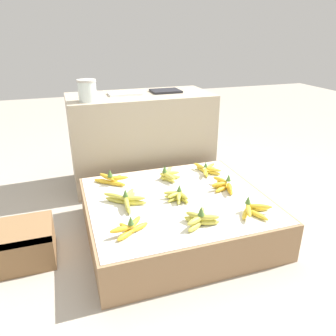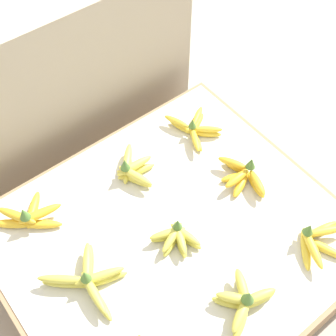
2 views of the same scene
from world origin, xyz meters
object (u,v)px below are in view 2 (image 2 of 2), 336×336
at_px(banana_bunch_back_left, 28,217).
at_px(banana_bunch_back_midright, 195,129).
at_px(banana_bunch_front_midleft, 244,301).
at_px(banana_bunch_middle_midleft, 176,236).
at_px(banana_bunch_middle_left, 87,280).
at_px(banana_bunch_front_midright, 317,240).
at_px(banana_bunch_back_midleft, 132,169).
at_px(banana_bunch_middle_midright, 243,176).

height_order(banana_bunch_back_left, banana_bunch_back_midright, banana_bunch_back_left).
height_order(banana_bunch_front_midleft, banana_bunch_middle_midleft, banana_bunch_front_midleft).
bearing_deg(banana_bunch_front_midleft, banana_bunch_middle_left, 133.65).
bearing_deg(banana_bunch_back_left, banana_bunch_middle_midleft, -46.32).
height_order(banana_bunch_front_midleft, banana_bunch_back_midright, banana_bunch_front_midleft).
xyz_separation_m(banana_bunch_front_midright, banana_bunch_back_left, (-0.69, 0.65, 0.00)).
relative_size(banana_bunch_front_midright, banana_bunch_back_midleft, 1.04).
bearing_deg(banana_bunch_back_midright, banana_bunch_back_midleft, -177.70).
bearing_deg(banana_bunch_back_midleft, banana_bunch_front_midright, -62.88).
distance_m(banana_bunch_front_midright, banana_bunch_back_midleft, 0.67).
xyz_separation_m(banana_bunch_front_midright, banana_bunch_middle_midright, (-0.01, 0.33, 0.00)).
height_order(banana_bunch_middle_left, banana_bunch_back_midright, banana_bunch_middle_left).
height_order(banana_bunch_front_midleft, banana_bunch_front_midright, banana_bunch_front_midleft).
relative_size(banana_bunch_front_midright, banana_bunch_middle_midleft, 1.57).
bearing_deg(banana_bunch_back_left, banana_bunch_back_midright, -3.43).
xyz_separation_m(banana_bunch_front_midleft, banana_bunch_back_midleft, (0.02, 0.60, -0.00)).
distance_m(banana_bunch_front_midleft, banana_bunch_middle_midright, 0.46).
relative_size(banana_bunch_front_midright, banana_bunch_back_midright, 0.99).
relative_size(banana_bunch_front_midleft, banana_bunch_back_left, 0.89).
bearing_deg(banana_bunch_middle_midleft, banana_bunch_back_midleft, 82.25).
bearing_deg(banana_bunch_middle_midright, banana_bunch_middle_left, 179.01).
relative_size(banana_bunch_middle_midright, banana_bunch_back_midright, 1.01).
distance_m(banana_bunch_middle_left, banana_bunch_middle_midright, 0.64).
bearing_deg(banana_bunch_middle_midright, banana_bunch_front_midright, -87.81).
bearing_deg(banana_bunch_back_midright, banana_bunch_middle_midright, -92.21).
bearing_deg(banana_bunch_back_midleft, banana_bunch_back_midright, 2.30).
bearing_deg(banana_bunch_middle_left, banana_bunch_middle_midleft, -9.45).
bearing_deg(banana_bunch_front_midleft, banana_bunch_middle_midright, 46.71).
bearing_deg(banana_bunch_front_midright, banana_bunch_middle_midleft, 140.07).
bearing_deg(banana_bunch_middle_midleft, banana_bunch_front_midright, -39.93).
bearing_deg(banana_bunch_front_midleft, banana_bunch_middle_midleft, 94.09).
relative_size(banana_bunch_middle_left, banana_bunch_middle_midleft, 1.81).
bearing_deg(banana_bunch_back_midleft, banana_bunch_front_midleft, -91.98).
bearing_deg(banana_bunch_back_midright, banana_bunch_front_midright, -89.82).
bearing_deg(banana_bunch_middle_midright, banana_bunch_back_midright, 87.79).
xyz_separation_m(banana_bunch_middle_midleft, banana_bunch_back_left, (-0.34, 0.36, 0.00)).
xyz_separation_m(banana_bunch_front_midright, banana_bunch_middle_left, (-0.66, 0.34, 0.00)).
relative_size(banana_bunch_middle_left, banana_bunch_middle_midright, 1.13).
distance_m(banana_bunch_back_left, banana_bunch_back_midleft, 0.39).
distance_m(banana_bunch_middle_midleft, banana_bunch_back_left, 0.50).
xyz_separation_m(banana_bunch_middle_midleft, banana_bunch_middle_midright, (0.34, 0.04, 0.00)).
height_order(banana_bunch_front_midleft, banana_bunch_middle_left, banana_bunch_front_midleft).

